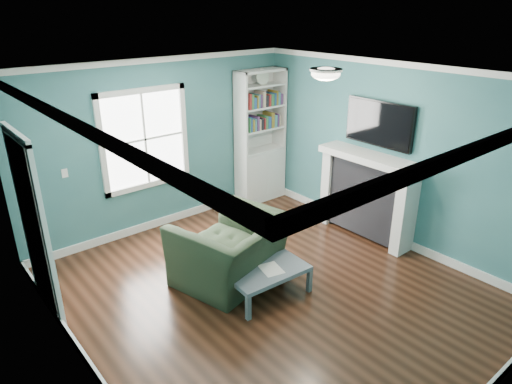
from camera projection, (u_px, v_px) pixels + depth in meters
floor at (271, 290)px, 5.67m from camera, size 5.00×5.00×0.00m
room_walls at (273, 170)px, 5.06m from camera, size 5.00×5.00×5.00m
trim at (272, 199)px, 5.20m from camera, size 4.50×5.00×2.60m
window at (145, 139)px, 6.70m from camera, size 1.40×0.06×1.50m
bookshelf at (260, 150)px, 7.99m from camera, size 0.90×0.35×2.31m
fireplace at (367, 196)px, 6.80m from camera, size 0.44×1.58×1.30m
tv at (379, 123)px, 6.45m from camera, size 0.06×1.10×0.65m
door at (33, 225)px, 4.94m from camera, size 0.12×0.98×2.17m
ceiling_fixture at (326, 73)px, 5.30m from camera, size 0.38×0.38×0.15m
light_switch at (65, 173)px, 6.09m from camera, size 0.08×0.01×0.12m
recliner at (231, 240)px, 5.69m from camera, size 1.47×1.14×1.13m
coffee_table at (268, 273)px, 5.46m from camera, size 1.01×0.59×0.35m
paper_sheet at (271, 269)px, 5.45m from camera, size 0.30×0.35×0.00m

